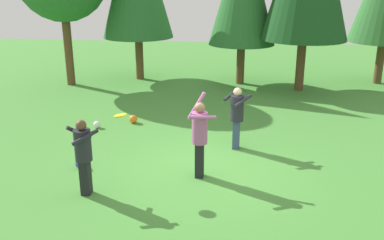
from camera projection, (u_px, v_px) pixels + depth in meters
name	position (u px, v px, depth m)	size (l,w,h in m)	color
ground_plane	(204.00, 168.00, 10.02)	(40.00, 40.00, 0.00)	#478C38
person_thrower	(200.00, 133.00, 9.27)	(0.62, 0.62, 1.91)	black
person_catcher	(83.00, 151.00, 8.53)	(0.71, 0.70, 1.61)	black
person_bystander	(237.00, 113.00, 10.87)	(0.73, 0.73, 1.63)	#38476B
frisbee	(120.00, 115.00, 8.75)	(0.35, 0.35, 0.07)	yellow
ball_orange	(133.00, 119.00, 13.04)	(0.25, 0.25, 0.25)	orange
ball_white	(97.00, 125.00, 12.62)	(0.21, 0.21, 0.21)	white
ball_blue	(80.00, 163.00, 9.97)	(0.25, 0.25, 0.25)	blue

